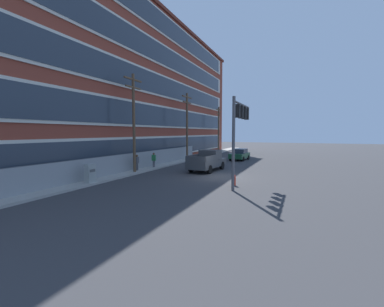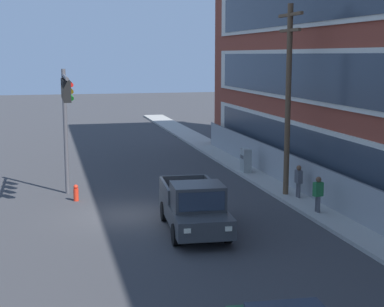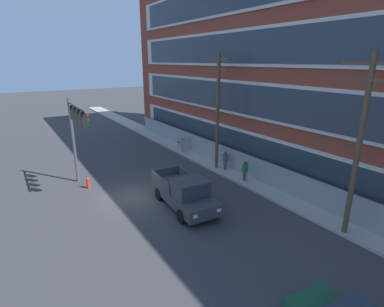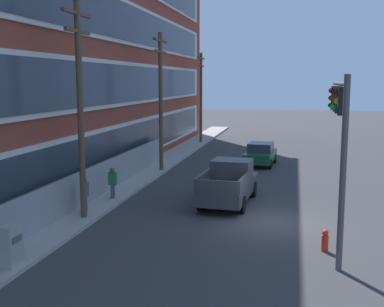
{
  "view_description": "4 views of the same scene",
  "coord_description": "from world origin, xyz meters",
  "px_view_note": "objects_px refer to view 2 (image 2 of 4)",
  "views": [
    {
      "loc": [
        -20.9,
        -6.4,
        3.79
      ],
      "look_at": [
        -0.05,
        2.55,
        1.93
      ],
      "focal_mm": 24.0,
      "sensor_mm": 36.0,
      "label": 1
    },
    {
      "loc": [
        24.27,
        -3.21,
        6.76
      ],
      "look_at": [
        3.56,
        1.94,
        3.16
      ],
      "focal_mm": 55.0,
      "sensor_mm": 36.0,
      "label": 2
    },
    {
      "loc": [
        17.04,
        -6.18,
        8.51
      ],
      "look_at": [
        -0.44,
        4.89,
        2.05
      ],
      "focal_mm": 28.0,
      "sensor_mm": 36.0,
      "label": 3
    },
    {
      "loc": [
        -19.73,
        -0.85,
        5.9
      ],
      "look_at": [
        2.85,
        3.99,
        2.4
      ],
      "focal_mm": 45.0,
      "sensor_mm": 36.0,
      "label": 4
    }
  ],
  "objects_px": {
    "pedestrian_near_cabinet": "(299,180)",
    "fire_hydrant": "(76,193)",
    "traffic_signal_mast": "(66,104)",
    "pickup_truck_dark_grey": "(195,208)",
    "electrical_cabinet": "(246,162)",
    "utility_pole_near_corner": "(288,93)",
    "pedestrian_by_fence": "(318,193)"
  },
  "relations": [
    {
      "from": "traffic_signal_mast",
      "to": "pickup_truck_dark_grey",
      "type": "xyz_separation_m",
      "value": [
        6.12,
        4.51,
        -3.57
      ]
    },
    {
      "from": "traffic_signal_mast",
      "to": "pickup_truck_dark_grey",
      "type": "height_order",
      "value": "traffic_signal_mast"
    },
    {
      "from": "pickup_truck_dark_grey",
      "to": "electrical_cabinet",
      "type": "height_order",
      "value": "pickup_truck_dark_grey"
    },
    {
      "from": "utility_pole_near_corner",
      "to": "pedestrian_by_fence",
      "type": "bearing_deg",
      "value": 0.38
    },
    {
      "from": "pedestrian_by_fence",
      "to": "electrical_cabinet",
      "type": "bearing_deg",
      "value": -179.2
    },
    {
      "from": "traffic_signal_mast",
      "to": "pedestrian_by_fence",
      "type": "distance_m",
      "value": 11.92
    },
    {
      "from": "fire_hydrant",
      "to": "traffic_signal_mast",
      "type": "bearing_deg",
      "value": -98.41
    },
    {
      "from": "pickup_truck_dark_grey",
      "to": "utility_pole_near_corner",
      "type": "height_order",
      "value": "utility_pole_near_corner"
    },
    {
      "from": "utility_pole_near_corner",
      "to": "traffic_signal_mast",
      "type": "bearing_deg",
      "value": -99.78
    },
    {
      "from": "pickup_truck_dark_grey",
      "to": "fire_hydrant",
      "type": "relative_size",
      "value": 7.16
    },
    {
      "from": "pickup_truck_dark_grey",
      "to": "electrical_cabinet",
      "type": "relative_size",
      "value": 3.74
    },
    {
      "from": "electrical_cabinet",
      "to": "pedestrian_near_cabinet",
      "type": "distance_m",
      "value": 6.34
    },
    {
      "from": "electrical_cabinet",
      "to": "pedestrian_near_cabinet",
      "type": "bearing_deg",
      "value": 3.63
    },
    {
      "from": "pedestrian_near_cabinet",
      "to": "traffic_signal_mast",
      "type": "bearing_deg",
      "value": -103.61
    },
    {
      "from": "traffic_signal_mast",
      "to": "utility_pole_near_corner",
      "type": "xyz_separation_m",
      "value": [
        1.75,
        10.13,
        0.49
      ]
    },
    {
      "from": "traffic_signal_mast",
      "to": "electrical_cabinet",
      "type": "height_order",
      "value": "traffic_signal_mast"
    },
    {
      "from": "traffic_signal_mast",
      "to": "pedestrian_near_cabinet",
      "type": "xyz_separation_m",
      "value": [
        2.53,
        10.43,
        -3.55
      ]
    },
    {
      "from": "traffic_signal_mast",
      "to": "pedestrian_by_fence",
      "type": "relative_size",
      "value": 3.61
    },
    {
      "from": "pedestrian_near_cabinet",
      "to": "pedestrian_by_fence",
      "type": "distance_m",
      "value": 2.62
    },
    {
      "from": "traffic_signal_mast",
      "to": "fire_hydrant",
      "type": "xyz_separation_m",
      "value": [
        0.05,
        0.32,
        -4.14
      ]
    },
    {
      "from": "traffic_signal_mast",
      "to": "pickup_truck_dark_grey",
      "type": "bearing_deg",
      "value": 36.42
    },
    {
      "from": "electrical_cabinet",
      "to": "fire_hydrant",
      "type": "height_order",
      "value": "electrical_cabinet"
    },
    {
      "from": "utility_pole_near_corner",
      "to": "pedestrian_near_cabinet",
      "type": "distance_m",
      "value": 4.13
    },
    {
      "from": "fire_hydrant",
      "to": "pedestrian_near_cabinet",
      "type": "bearing_deg",
      "value": 76.23
    },
    {
      "from": "pedestrian_near_cabinet",
      "to": "fire_hydrant",
      "type": "bearing_deg",
      "value": -103.77
    },
    {
      "from": "traffic_signal_mast",
      "to": "fire_hydrant",
      "type": "relative_size",
      "value": 7.82
    },
    {
      "from": "traffic_signal_mast",
      "to": "pedestrian_near_cabinet",
      "type": "distance_m",
      "value": 11.31
    },
    {
      "from": "pedestrian_by_fence",
      "to": "pedestrian_near_cabinet",
      "type": "bearing_deg",
      "value": 173.95
    },
    {
      "from": "pickup_truck_dark_grey",
      "to": "electrical_cabinet",
      "type": "distance_m",
      "value": 11.35
    },
    {
      "from": "pickup_truck_dark_grey",
      "to": "traffic_signal_mast",
      "type": "bearing_deg",
      "value": -143.58
    },
    {
      "from": "traffic_signal_mast",
      "to": "pickup_truck_dark_grey",
      "type": "distance_m",
      "value": 8.4
    },
    {
      "from": "utility_pole_near_corner",
      "to": "pedestrian_near_cabinet",
      "type": "xyz_separation_m",
      "value": [
        0.78,
        0.3,
        -4.04
      ]
    }
  ]
}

